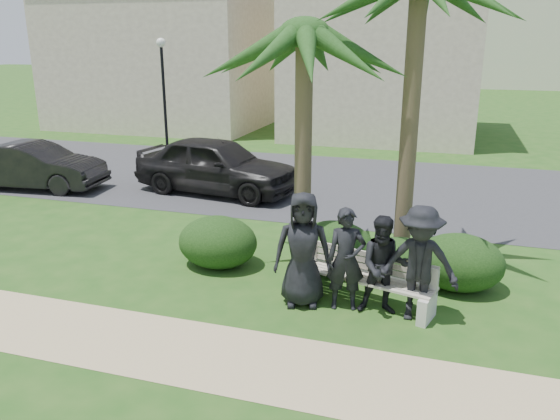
{
  "coord_description": "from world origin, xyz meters",
  "views": [
    {
      "loc": [
        2.03,
        -7.82,
        4.14
      ],
      "look_at": [
        -0.72,
        1.0,
        1.29
      ],
      "focal_mm": 35.0,
      "sensor_mm": 36.0,
      "label": 1
    }
  ],
  "objects_px": {
    "palm_left": "(305,36)",
    "man_a": "(303,250)",
    "street_lamp": "(163,73)",
    "car_b": "(35,166)",
    "man_b": "(346,259)",
    "man_c": "(384,266)",
    "car_a": "(216,165)",
    "park_bench": "(364,282)",
    "man_d": "(419,264)"
  },
  "relations": [
    {
      "from": "park_bench",
      "to": "man_a",
      "type": "distance_m",
      "value": 1.17
    },
    {
      "from": "car_b",
      "to": "palm_left",
      "type": "bearing_deg",
      "value": -115.05
    },
    {
      "from": "man_c",
      "to": "car_a",
      "type": "distance_m",
      "value": 8.02
    },
    {
      "from": "car_b",
      "to": "park_bench",
      "type": "bearing_deg",
      "value": -119.62
    },
    {
      "from": "man_b",
      "to": "palm_left",
      "type": "relative_size",
      "value": 0.32
    },
    {
      "from": "man_b",
      "to": "car_a",
      "type": "relative_size",
      "value": 0.36
    },
    {
      "from": "park_bench",
      "to": "man_c",
      "type": "bearing_deg",
      "value": -22.19
    },
    {
      "from": "man_a",
      "to": "man_b",
      "type": "bearing_deg",
      "value": -8.32
    },
    {
      "from": "street_lamp",
      "to": "park_bench",
      "type": "relative_size",
      "value": 1.76
    },
    {
      "from": "palm_left",
      "to": "car_a",
      "type": "relative_size",
      "value": 1.11
    },
    {
      "from": "park_bench",
      "to": "car_b",
      "type": "bearing_deg",
      "value": 171.73
    },
    {
      "from": "man_a",
      "to": "man_b",
      "type": "xyz_separation_m",
      "value": [
        0.69,
        0.06,
        -0.11
      ]
    },
    {
      "from": "man_d",
      "to": "car_a",
      "type": "bearing_deg",
      "value": 135.9
    },
    {
      "from": "man_b",
      "to": "man_c",
      "type": "height_order",
      "value": "man_b"
    },
    {
      "from": "man_a",
      "to": "street_lamp",
      "type": "bearing_deg",
      "value": 113.37
    },
    {
      "from": "car_a",
      "to": "car_b",
      "type": "height_order",
      "value": "car_a"
    },
    {
      "from": "street_lamp",
      "to": "car_b",
      "type": "bearing_deg",
      "value": -93.58
    },
    {
      "from": "man_c",
      "to": "palm_left",
      "type": "distance_m",
      "value": 4.23
    },
    {
      "from": "palm_left",
      "to": "man_a",
      "type": "bearing_deg",
      "value": -74.75
    },
    {
      "from": "park_bench",
      "to": "man_d",
      "type": "height_order",
      "value": "man_d"
    },
    {
      "from": "man_d",
      "to": "street_lamp",
      "type": "bearing_deg",
      "value": 133.05
    },
    {
      "from": "street_lamp",
      "to": "car_b",
      "type": "xyz_separation_m",
      "value": [
        -0.44,
        -7.08,
        -2.27
      ]
    },
    {
      "from": "street_lamp",
      "to": "man_a",
      "type": "relative_size",
      "value": 2.26
    },
    {
      "from": "man_a",
      "to": "park_bench",
      "type": "bearing_deg",
      "value": 5.57
    },
    {
      "from": "street_lamp",
      "to": "park_bench",
      "type": "bearing_deg",
      "value": -49.47
    },
    {
      "from": "man_a",
      "to": "man_d",
      "type": "height_order",
      "value": "man_a"
    },
    {
      "from": "man_d",
      "to": "palm_left",
      "type": "distance_m",
      "value": 4.41
    },
    {
      "from": "man_b",
      "to": "car_a",
      "type": "xyz_separation_m",
      "value": [
        -4.83,
        5.91,
        -0.04
      ]
    },
    {
      "from": "park_bench",
      "to": "man_a",
      "type": "relative_size",
      "value": 1.28
    },
    {
      "from": "park_bench",
      "to": "palm_left",
      "type": "bearing_deg",
      "value": 150.13
    },
    {
      "from": "man_c",
      "to": "street_lamp",
      "type": "bearing_deg",
      "value": 121.64
    },
    {
      "from": "palm_left",
      "to": "car_b",
      "type": "height_order",
      "value": "palm_left"
    },
    {
      "from": "man_a",
      "to": "man_b",
      "type": "height_order",
      "value": "man_a"
    },
    {
      "from": "palm_left",
      "to": "car_a",
      "type": "xyz_separation_m",
      "value": [
        -3.65,
        4.2,
        -3.44
      ]
    },
    {
      "from": "man_c",
      "to": "car_a",
      "type": "bearing_deg",
      "value": 123.38
    },
    {
      "from": "man_a",
      "to": "car_b",
      "type": "distance_m",
      "value": 10.56
    },
    {
      "from": "man_b",
      "to": "man_a",
      "type": "bearing_deg",
      "value": 171.54
    },
    {
      "from": "park_bench",
      "to": "man_a",
      "type": "xyz_separation_m",
      "value": [
        -0.95,
        -0.33,
        0.59
      ]
    },
    {
      "from": "car_a",
      "to": "man_d",
      "type": "bearing_deg",
      "value": -127.31
    },
    {
      "from": "man_b",
      "to": "car_a",
      "type": "height_order",
      "value": "man_b"
    },
    {
      "from": "man_c",
      "to": "palm_left",
      "type": "xyz_separation_m",
      "value": [
        -1.78,
        1.7,
        3.44
      ]
    },
    {
      "from": "car_b",
      "to": "man_c",
      "type": "bearing_deg",
      "value": -120.12
    },
    {
      "from": "man_a",
      "to": "man_c",
      "type": "xyz_separation_m",
      "value": [
        1.29,
        0.07,
        -0.15
      ]
    },
    {
      "from": "park_bench",
      "to": "car_a",
      "type": "relative_size",
      "value": 0.52
    },
    {
      "from": "man_c",
      "to": "car_a",
      "type": "height_order",
      "value": "man_c"
    },
    {
      "from": "man_d",
      "to": "palm_left",
      "type": "height_order",
      "value": "palm_left"
    },
    {
      "from": "street_lamp",
      "to": "man_c",
      "type": "distance_m",
      "value": 15.8
    },
    {
      "from": "man_b",
      "to": "car_a",
      "type": "distance_m",
      "value": 7.63
    },
    {
      "from": "man_b",
      "to": "car_b",
      "type": "xyz_separation_m",
      "value": [
        -10.09,
        4.77,
        -0.17
      ]
    },
    {
      "from": "man_c",
      "to": "palm_left",
      "type": "relative_size",
      "value": 0.31
    }
  ]
}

